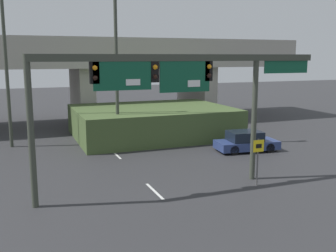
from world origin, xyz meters
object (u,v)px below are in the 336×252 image
at_px(parked_sedan_near_right, 246,142).
at_px(highway_light_pole_far, 3,22).
at_px(speed_limit_sign, 258,155).
at_px(signal_gantry, 173,82).
at_px(highway_light_pole_near, 116,25).

bearing_deg(parked_sedan_near_right, highway_light_pole_far, 160.60).
bearing_deg(speed_limit_sign, parked_sedan_near_right, 62.01).
relative_size(signal_gantry, highway_light_pole_near, 0.88).
bearing_deg(parked_sedan_near_right, speed_limit_sign, -111.85).
height_order(highway_light_pole_near, highway_light_pole_far, highway_light_pole_far).
distance_m(signal_gantry, parked_sedan_near_right, 10.47).
xyz_separation_m(highway_light_pole_near, parked_sedan_near_right, (7.82, -4.57, -7.86)).
relative_size(speed_limit_sign, parked_sedan_near_right, 0.54).
bearing_deg(highway_light_pole_far, parked_sedan_near_right, -25.54).
xyz_separation_m(highway_light_pole_far, parked_sedan_near_right, (14.99, -7.16, -8.09)).
bearing_deg(signal_gantry, highway_light_pole_near, 91.12).
relative_size(speed_limit_sign, highway_light_pole_near, 0.15).
bearing_deg(highway_light_pole_far, signal_gantry, -59.82).
bearing_deg(highway_light_pole_near, highway_light_pole_far, 160.12).
bearing_deg(speed_limit_sign, signal_gantry, 166.72).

